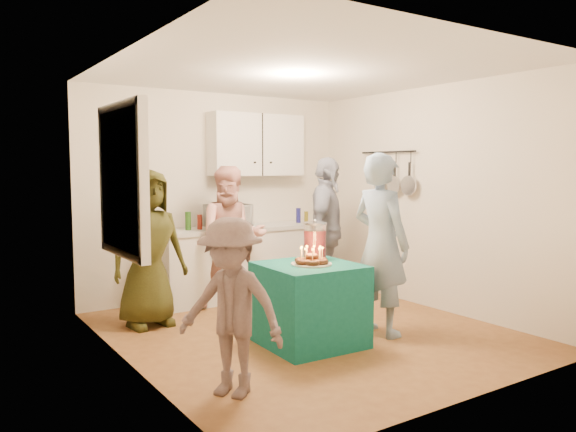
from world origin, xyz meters
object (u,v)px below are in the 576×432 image
woman_back_center (232,238)px  woman_back_right (326,232)px  man_birthday (381,244)px  punch_jar (315,242)px  microwave (228,216)px  child_near_left (231,307)px  party_table (309,304)px  counter (243,264)px  woman_back_left (148,248)px

woman_back_center → woman_back_right: woman_back_right is taller
man_birthday → woman_back_right: (0.27, 1.24, -0.01)m
woman_back_center → punch_jar: bearing=-60.3°
microwave → woman_back_center: woman_back_center is taller
microwave → man_birthday: man_birthday is taller
woman_back_right → woman_back_center: bearing=112.1°
punch_jar → woman_back_right: size_ratio=0.19×
child_near_left → microwave: bearing=120.5°
woman_back_right → punch_jar: bearing=-175.4°
microwave → man_birthday: (0.57, -2.15, -0.15)m
punch_jar → woman_back_right: 1.22m
party_table → child_near_left: bearing=-150.9°
punch_jar → woman_back_center: size_ratio=0.20×
man_birthday → woman_back_center: bearing=17.1°
punch_jar → woman_back_right: woman_back_right is taller
counter → microwave: bearing=180.0°
microwave → woman_back_left: woman_back_left is taller
man_birthday → woman_back_left: man_birthday is taller
punch_jar → microwave: bearing=90.5°
party_table → woman_back_left: woman_back_left is taller
party_table → woman_back_center: 1.67m
microwave → counter: bearing=-3.4°
party_table → woman_back_left: size_ratio=0.52×
counter → woman_back_center: size_ratio=1.31×
party_table → woman_back_center: size_ratio=0.51×
punch_jar → man_birthday: bearing=-32.1°
counter → party_table: counter is taller
microwave → man_birthday: 2.23m
counter → microwave: size_ratio=4.25×
woman_back_left → child_near_left: woman_back_left is taller
microwave → woman_back_right: size_ratio=0.29×
microwave → party_table: microwave is taller
child_near_left → man_birthday: bearing=72.9°
man_birthday → woman_back_left: size_ratio=1.09×
microwave → woman_back_center: 0.52m
child_near_left → woman_back_center: bearing=119.6°
punch_jar → party_table: bearing=-135.3°
party_table → woman_back_center: bearing=88.7°
child_near_left → party_table: bearing=86.8°
man_birthday → woman_back_center: size_ratio=1.08×
party_table → man_birthday: (0.78, -0.12, 0.52)m
party_table → microwave: bearing=84.0°
punch_jar → woman_back_center: 1.39m
punch_jar → man_birthday: man_birthday is taller
woman_back_center → child_near_left: (-1.20, -2.25, -0.19)m
man_birthday → woman_back_right: man_birthday is taller
man_birthday → microwave: bearing=8.5°
microwave → party_table: (-0.21, -2.04, -0.67)m
punch_jar → man_birthday: (0.55, -0.35, -0.03)m
party_table → woman_back_left: 1.82m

